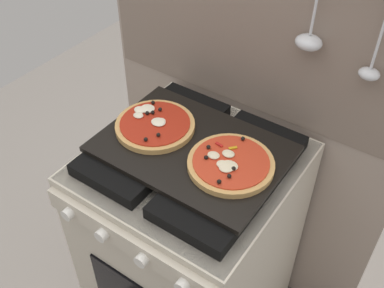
{
  "coord_description": "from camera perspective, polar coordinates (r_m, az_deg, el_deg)",
  "views": [
    {
      "loc": [
        0.57,
        -0.82,
        1.82
      ],
      "look_at": [
        0.0,
        0.0,
        0.93
      ],
      "focal_mm": 42.92,
      "sensor_mm": 36.0,
      "label": 1
    }
  ],
  "objects": [
    {
      "name": "pizza_right",
      "position": [
        1.28,
        4.81,
        -2.43
      ],
      "size": [
        0.24,
        0.24,
        0.03
      ],
      "color": "tan",
      "rests_on": "baking_tray"
    },
    {
      "name": "kitchen_backsplash",
      "position": [
        1.64,
        6.71,
        2.74
      ],
      "size": [
        1.1,
        0.09,
        1.55
      ],
      "color": "gray",
      "rests_on": "ground_plane"
    },
    {
      "name": "pizza_left",
      "position": [
        1.4,
        -4.64,
        2.41
      ],
      "size": [
        0.24,
        0.24,
        0.03
      ],
      "color": "tan",
      "rests_on": "baking_tray"
    },
    {
      "name": "stove",
      "position": [
        1.69,
        -0.03,
        -12.16
      ],
      "size": [
        0.6,
        0.64,
        0.9
      ],
      "color": "beige",
      "rests_on": "ground_plane"
    },
    {
      "name": "baking_tray",
      "position": [
        1.35,
        0.0,
        -0.57
      ],
      "size": [
        0.54,
        0.38,
        0.02
      ],
      "primitive_type": "cube",
      "color": "black",
      "rests_on": "stove"
    }
  ]
}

